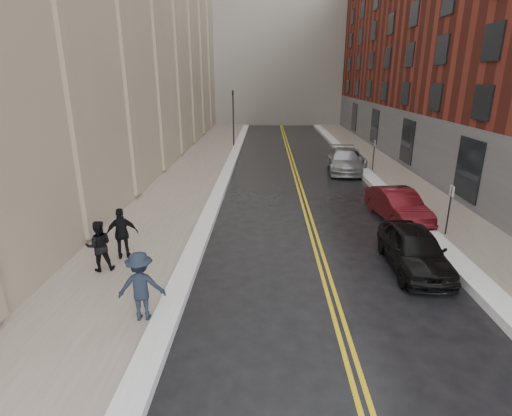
# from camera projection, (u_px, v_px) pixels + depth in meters

# --- Properties ---
(ground) EXTENTS (160.00, 160.00, 0.00)m
(ground) POSITION_uv_depth(u_px,v_px,m) (244.00, 368.00, 9.14)
(ground) COLOR black
(ground) RESTS_ON ground
(sidewalk_left) EXTENTS (4.00, 64.00, 0.15)m
(sidewalk_left) POSITION_uv_depth(u_px,v_px,m) (185.00, 184.00, 24.41)
(sidewalk_left) COLOR gray
(sidewalk_left) RESTS_ON ground
(sidewalk_right) EXTENTS (3.00, 64.00, 0.15)m
(sidewalk_right) POSITION_uv_depth(u_px,v_px,m) (407.00, 186.00, 24.08)
(sidewalk_right) COLOR gray
(sidewalk_right) RESTS_ON ground
(lane_stripe_a) EXTENTS (0.12, 64.00, 0.01)m
(lane_stripe_a) POSITION_uv_depth(u_px,v_px,m) (297.00, 186.00, 24.27)
(lane_stripe_a) COLOR gold
(lane_stripe_a) RESTS_ON ground
(lane_stripe_b) EXTENTS (0.12, 64.00, 0.01)m
(lane_stripe_b) POSITION_uv_depth(u_px,v_px,m) (301.00, 186.00, 24.26)
(lane_stripe_b) COLOR gold
(lane_stripe_b) RESTS_ON ground
(snow_ridge_left) EXTENTS (0.70, 60.80, 0.26)m
(snow_ridge_left) POSITION_uv_depth(u_px,v_px,m) (222.00, 184.00, 24.34)
(snow_ridge_left) COLOR white
(snow_ridge_left) RESTS_ON ground
(snow_ridge_right) EXTENTS (0.85, 60.80, 0.30)m
(snow_ridge_right) POSITION_uv_depth(u_px,v_px,m) (376.00, 184.00, 24.10)
(snow_ridge_right) COLOR white
(snow_ridge_right) RESTS_ON ground
(building_right) EXTENTS (14.00, 50.00, 18.00)m
(building_right) POSITION_uv_depth(u_px,v_px,m) (512.00, 37.00, 27.73)
(building_right) COLOR maroon
(building_right) RESTS_ON ground
(traffic_signal) EXTENTS (0.18, 0.15, 5.20)m
(traffic_signal) POSITION_uv_depth(u_px,v_px,m) (233.00, 114.00, 36.72)
(traffic_signal) COLOR black
(traffic_signal) RESTS_ON ground
(parking_sign_near) EXTENTS (0.06, 0.35, 2.23)m
(parking_sign_near) POSITION_uv_depth(u_px,v_px,m) (450.00, 206.00, 16.11)
(parking_sign_near) COLOR black
(parking_sign_near) RESTS_ON ground
(parking_sign_far) EXTENTS (0.06, 0.35, 2.23)m
(parking_sign_far) POSITION_uv_depth(u_px,v_px,m) (374.00, 153.00, 27.51)
(parking_sign_far) COLOR black
(parking_sign_far) RESTS_ON ground
(car_black) EXTENTS (1.81, 4.33, 1.46)m
(car_black) POSITION_uv_depth(u_px,v_px,m) (414.00, 249.00, 13.65)
(car_black) COLOR black
(car_black) RESTS_ON ground
(car_maroon) EXTENTS (2.11, 4.55, 1.44)m
(car_maroon) POSITION_uv_depth(u_px,v_px,m) (398.00, 205.00, 18.32)
(car_maroon) COLOR #4E0E13
(car_maroon) RESTS_ON ground
(car_silver_near) EXTENTS (2.62, 5.48, 1.54)m
(car_silver_near) POSITION_uv_depth(u_px,v_px,m) (344.00, 160.00, 27.90)
(car_silver_near) COLOR #9EA0A6
(car_silver_near) RESTS_ON ground
(car_silver_far) EXTENTS (2.33, 4.77, 1.30)m
(car_silver_far) POSITION_uv_depth(u_px,v_px,m) (348.00, 158.00, 29.47)
(car_silver_far) COLOR #A3A5AB
(car_silver_far) RESTS_ON ground
(pedestrian_a) EXTENTS (1.03, 0.92, 1.75)m
(pedestrian_a) POSITION_uv_depth(u_px,v_px,m) (99.00, 246.00, 13.19)
(pedestrian_a) COLOR black
(pedestrian_a) RESTS_ON sidewalk_left
(pedestrian_b) EXTENTS (1.32, 0.87, 1.92)m
(pedestrian_b) POSITION_uv_depth(u_px,v_px,m) (141.00, 286.00, 10.48)
(pedestrian_b) COLOR black
(pedestrian_b) RESTS_ON sidewalk_left
(pedestrian_c) EXTENTS (1.17, 0.74, 1.86)m
(pedestrian_c) POSITION_uv_depth(u_px,v_px,m) (122.00, 233.00, 14.08)
(pedestrian_c) COLOR black
(pedestrian_c) RESTS_ON sidewalk_left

